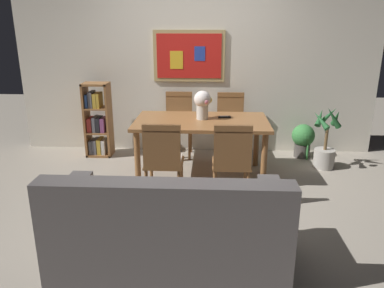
{
  "coord_description": "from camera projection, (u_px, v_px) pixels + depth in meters",
  "views": [
    {
      "loc": [
        0.22,
        -3.93,
        1.88
      ],
      "look_at": [
        0.03,
        -0.14,
        0.65
      ],
      "focal_mm": 35.6,
      "sensor_mm": 36.0,
      "label": 1
    }
  ],
  "objects": [
    {
      "name": "dining_chair_near_left",
      "position": [
        163.0,
        157.0,
        3.95
      ],
      "size": [
        0.4,
        0.41,
        0.91
      ],
      "color": "brown",
      "rests_on": "ground_plane"
    },
    {
      "name": "potted_palm",
      "position": [
        325.0,
        146.0,
        5.03
      ],
      "size": [
        0.38,
        0.39,
        0.87
      ],
      "color": "#B2ADA3",
      "rests_on": "ground_plane"
    },
    {
      "name": "bookshelf",
      "position": [
        97.0,
        123.0,
        5.46
      ],
      "size": [
        0.36,
        0.28,
        1.06
      ],
      "color": "brown",
      "rests_on": "ground_plane"
    },
    {
      "name": "wall_back_with_painting",
      "position": [
        196.0,
        63.0,
        5.5
      ],
      "size": [
        5.2,
        0.14,
        2.6
      ],
      "color": "silver",
      "rests_on": "ground_plane"
    },
    {
      "name": "leather_couch",
      "position": [
        169.0,
        231.0,
        2.97
      ],
      "size": [
        1.8,
        0.84,
        0.84
      ],
      "color": "#514C4C",
      "rests_on": "ground_plane"
    },
    {
      "name": "flower_vase",
      "position": [
        203.0,
        103.0,
        4.64
      ],
      "size": [
        0.22,
        0.21,
        0.35
      ],
      "color": "beige",
      "rests_on": "dining_table"
    },
    {
      "name": "tv_remote",
      "position": [
        224.0,
        117.0,
        4.76
      ],
      "size": [
        0.16,
        0.06,
        0.02
      ],
      "color": "black",
      "rests_on": "dining_table"
    },
    {
      "name": "ground_plane",
      "position": [
        190.0,
        194.0,
        4.32
      ],
      "size": [
        12.0,
        12.0,
        0.0
      ],
      "primitive_type": "plane",
      "color": "gray"
    },
    {
      "name": "potted_ivy",
      "position": [
        303.0,
        139.0,
        5.45
      ],
      "size": [
        0.32,
        0.32,
        0.51
      ],
      "color": "#4C4742",
      "rests_on": "ground_plane"
    },
    {
      "name": "dining_chair_far_left",
      "position": [
        179.0,
        119.0,
        5.49
      ],
      "size": [
        0.4,
        0.41,
        0.91
      ],
      "color": "brown",
      "rests_on": "ground_plane"
    },
    {
      "name": "dining_table",
      "position": [
        201.0,
        127.0,
        4.67
      ],
      "size": [
        1.63,
        0.93,
        0.73
      ],
      "color": "brown",
      "rests_on": "ground_plane"
    },
    {
      "name": "dining_chair_far_right",
      "position": [
        230.0,
        120.0,
        5.44
      ],
      "size": [
        0.4,
        0.41,
        0.91
      ],
      "color": "brown",
      "rests_on": "ground_plane"
    },
    {
      "name": "dining_chair_near_right",
      "position": [
        232.0,
        158.0,
        3.92
      ],
      "size": [
        0.4,
        0.41,
        0.91
      ],
      "color": "brown",
      "rests_on": "ground_plane"
    }
  ]
}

